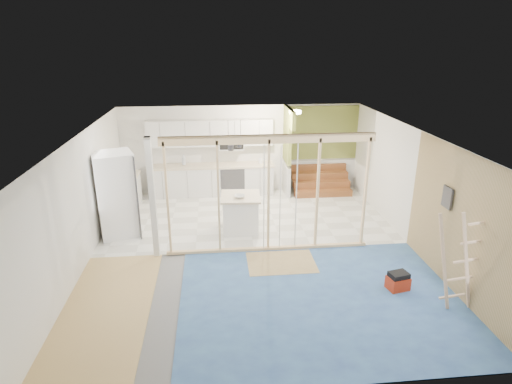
{
  "coord_description": "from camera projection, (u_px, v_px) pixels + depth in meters",
  "views": [
    {
      "loc": [
        -0.81,
        -8.36,
        4.4
      ],
      "look_at": [
        0.1,
        0.6,
        1.16
      ],
      "focal_mm": 30.0,
      "sensor_mm": 36.0,
      "label": 1
    }
  ],
  "objects": [
    {
      "name": "base_cabinets",
      "position": [
        187.0,
        184.0,
        12.23
      ],
      "size": [
        4.45,
        2.24,
        0.93
      ],
      "color": "silver",
      "rests_on": "room"
    },
    {
      "name": "sheathing_panel",
      "position": [
        465.0,
        228.0,
        7.41
      ],
      "size": [
        0.02,
        4.0,
        2.6
      ],
      "primitive_type": "cube",
      "color": "tan",
      "rests_on": "room"
    },
    {
      "name": "upper_cabinets",
      "position": [
        212.0,
        134.0,
        12.27
      ],
      "size": [
        3.6,
        0.41,
        0.85
      ],
      "color": "silver",
      "rests_on": "room"
    },
    {
      "name": "island",
      "position": [
        241.0,
        213.0,
        10.25
      ],
      "size": [
        0.97,
        0.97,
        0.9
      ],
      "rotation": [
        0.0,
        0.0,
        -0.06
      ],
      "color": "white",
      "rests_on": "room"
    },
    {
      "name": "electrical_panel",
      "position": [
        447.0,
        197.0,
        7.85
      ],
      "size": [
        0.04,
        0.3,
        0.4
      ],
      "primitive_type": "cube",
      "color": "#3D3D43",
      "rests_on": "room"
    },
    {
      "name": "green_partition",
      "position": [
        311.0,
        162.0,
        12.69
      ],
      "size": [
        2.25,
        1.51,
        2.6
      ],
      "color": "olive",
      "rests_on": "room"
    },
    {
      "name": "pot_rack",
      "position": [
        234.0,
        143.0,
        10.46
      ],
      "size": [
        0.52,
        0.52,
        0.72
      ],
      "color": "black",
      "rests_on": "room"
    },
    {
      "name": "bowl",
      "position": [
        240.0,
        196.0,
        9.95
      ],
      "size": [
        0.27,
        0.27,
        0.06
      ],
      "primitive_type": "imported",
      "rotation": [
        0.0,
        0.0,
        -0.12
      ],
      "color": "silver",
      "rests_on": "island"
    },
    {
      "name": "ladder",
      "position": [
        458.0,
        262.0,
        7.09
      ],
      "size": [
        0.96,
        0.09,
        1.78
      ],
      "rotation": [
        0.0,
        0.0,
        -0.13
      ],
      "color": "tan",
      "rests_on": "room"
    },
    {
      "name": "floor_overlays",
      "position": [
        257.0,
        249.0,
        9.45
      ],
      "size": [
        7.0,
        8.0,
        0.03
      ],
      "color": "white",
      "rests_on": "room"
    },
    {
      "name": "ceiling_light",
      "position": [
        295.0,
        112.0,
        11.47
      ],
      "size": [
        0.32,
        0.32,
        0.08
      ],
      "primitive_type": "cylinder",
      "color": "#FFEABF",
      "rests_on": "room"
    },
    {
      "name": "toolbox",
      "position": [
        398.0,
        282.0,
        7.89
      ],
      "size": [
        0.43,
        0.36,
        0.36
      ],
      "rotation": [
        0.0,
        0.0,
        0.22
      ],
      "color": "#AD2910",
      "rests_on": "room"
    },
    {
      "name": "fridge",
      "position": [
        116.0,
        195.0,
        9.87
      ],
      "size": [
        1.12,
        1.08,
        2.0
      ],
      "rotation": [
        0.0,
        0.0,
        0.34
      ],
      "color": "white",
      "rests_on": "room"
    },
    {
      "name": "soap_bottle_b",
      "position": [
        260.0,
        160.0,
        12.6
      ],
      "size": [
        0.12,
        0.12,
        0.21
      ],
      "primitive_type": "imported",
      "rotation": [
        0.0,
        0.0,
        0.36
      ],
      "color": "white",
      "rests_on": "base_cabinets"
    },
    {
      "name": "room",
      "position": [
        254.0,
        196.0,
        8.95
      ],
      "size": [
        7.01,
        8.01,
        2.61
      ],
      "color": "slate",
      "rests_on": "ground"
    },
    {
      "name": "soap_bottle_a",
      "position": [
        184.0,
        159.0,
        12.42
      ],
      "size": [
        0.15,
        0.15,
        0.32
      ],
      "primitive_type": "imported",
      "rotation": [
        0.0,
        0.0,
        0.31
      ],
      "color": "#B5BDCA",
      "rests_on": "base_cabinets"
    },
    {
      "name": "stud_frame",
      "position": [
        243.0,
        183.0,
        8.83
      ],
      "size": [
        4.66,
        0.14,
        2.6
      ],
      "color": "beige",
      "rests_on": "room"
    }
  ]
}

